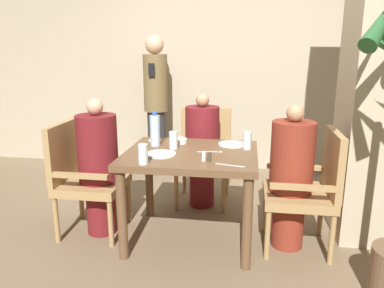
# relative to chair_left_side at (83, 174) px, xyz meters

# --- Properties ---
(ground_plane) EXTENTS (16.00, 16.00, 0.00)m
(ground_plane) POSITION_rel_chair_left_side_xyz_m (0.90, 0.00, -0.50)
(ground_plane) COLOR #7A664C
(wall_back) EXTENTS (8.00, 0.06, 2.80)m
(wall_back) POSITION_rel_chair_left_side_xyz_m (0.90, 1.97, 0.90)
(wall_back) COLOR tan
(wall_back) RESTS_ON ground_plane
(dining_table) EXTENTS (1.01, 0.87, 0.73)m
(dining_table) POSITION_rel_chair_left_side_xyz_m (0.90, 0.00, 0.12)
(dining_table) COLOR brown
(dining_table) RESTS_ON ground_plane
(chair_left_side) EXTENTS (0.51, 0.51, 0.92)m
(chair_left_side) POSITION_rel_chair_left_side_xyz_m (0.00, 0.00, 0.00)
(chair_left_side) COLOR #A88451
(chair_left_side) RESTS_ON ground_plane
(diner_in_left_chair) EXTENTS (0.32, 0.32, 1.12)m
(diner_in_left_chair) POSITION_rel_chair_left_side_xyz_m (0.14, 0.00, 0.08)
(diner_in_left_chair) COLOR maroon
(diner_in_left_chair) RESTS_ON ground_plane
(chair_far_side) EXTENTS (0.51, 0.51, 0.92)m
(chair_far_side) POSITION_rel_chair_left_side_xyz_m (0.90, 0.83, 0.00)
(chair_far_side) COLOR #A88451
(chair_far_side) RESTS_ON ground_plane
(diner_in_far_chair) EXTENTS (0.32, 0.32, 1.10)m
(diner_in_far_chair) POSITION_rel_chair_left_side_xyz_m (0.90, 0.69, 0.06)
(diner_in_far_chair) COLOR maroon
(diner_in_far_chair) RESTS_ON ground_plane
(chair_right_side) EXTENTS (0.51, 0.51, 0.92)m
(chair_right_side) POSITION_rel_chair_left_side_xyz_m (1.80, 0.00, 0.00)
(chair_right_side) COLOR #A88451
(chair_right_side) RESTS_ON ground_plane
(diner_in_right_chair) EXTENTS (0.32, 0.32, 1.11)m
(diner_in_right_chair) POSITION_rel_chair_left_side_xyz_m (1.66, 0.00, 0.07)
(diner_in_right_chair) COLOR maroon
(diner_in_right_chair) RESTS_ON ground_plane
(standing_host) EXTENTS (0.28, 0.32, 1.65)m
(standing_host) POSITION_rel_chair_left_side_xyz_m (0.23, 1.59, 0.39)
(standing_host) COLOR #2D2D33
(standing_host) RESTS_ON ground_plane
(plate_main_left) EXTENTS (0.23, 0.23, 0.01)m
(plate_main_left) POSITION_rel_chair_left_side_xyz_m (0.69, -0.12, 0.23)
(plate_main_left) COLOR white
(plate_main_left) RESTS_ON dining_table
(plate_main_right) EXTENTS (0.23, 0.23, 0.01)m
(plate_main_right) POSITION_rel_chair_left_side_xyz_m (1.20, 0.26, 0.23)
(plate_main_right) COLOR white
(plate_main_right) RESTS_ON dining_table
(teacup_with_saucer) EXTENTS (0.11, 0.11, 0.06)m
(teacup_with_saucer) POSITION_rel_chair_left_side_xyz_m (0.54, 0.30, 0.26)
(teacup_with_saucer) COLOR white
(teacup_with_saucer) RESTS_ON dining_table
(bowl_small) EXTENTS (0.13, 0.13, 0.04)m
(bowl_small) POSITION_rel_chair_left_side_xyz_m (0.76, 0.25, 0.25)
(bowl_small) COLOR white
(bowl_small) RESTS_ON dining_table
(water_bottle) EXTENTS (0.08, 0.08, 0.28)m
(water_bottle) POSITION_rel_chair_left_side_xyz_m (0.58, 0.14, 0.36)
(water_bottle) COLOR silver
(water_bottle) RESTS_ON dining_table
(glass_tall_near) EXTENTS (0.07, 0.07, 0.14)m
(glass_tall_near) POSITION_rel_chair_left_side_xyz_m (0.62, -0.36, 0.30)
(glass_tall_near) COLOR silver
(glass_tall_near) RESTS_ON dining_table
(glass_tall_mid) EXTENTS (0.07, 0.07, 0.14)m
(glass_tall_mid) POSITION_rel_chair_left_side_xyz_m (1.32, 0.14, 0.30)
(glass_tall_mid) COLOR silver
(glass_tall_mid) RESTS_ON dining_table
(glass_tall_far) EXTENTS (0.07, 0.07, 0.14)m
(glass_tall_far) POSITION_rel_chair_left_side_xyz_m (0.75, 0.06, 0.30)
(glass_tall_far) COLOR silver
(glass_tall_far) RESTS_ON dining_table
(salt_shaker) EXTENTS (0.03, 0.03, 0.07)m
(salt_shaker) POSITION_rel_chair_left_side_xyz_m (1.03, -0.23, 0.26)
(salt_shaker) COLOR white
(salt_shaker) RESTS_ON dining_table
(pepper_shaker) EXTENTS (0.03, 0.03, 0.07)m
(pepper_shaker) POSITION_rel_chair_left_side_xyz_m (1.06, -0.23, 0.26)
(pepper_shaker) COLOR #4C3D2D
(pepper_shaker) RESTS_ON dining_table
(fork_beside_plate) EXTENTS (0.19, 0.04, 0.00)m
(fork_beside_plate) POSITION_rel_chair_left_side_xyz_m (1.06, 0.02, 0.23)
(fork_beside_plate) COLOR silver
(fork_beside_plate) RESTS_ON dining_table
(knife_beside_plate) EXTENTS (0.20, 0.06, 0.00)m
(knife_beside_plate) POSITION_rel_chair_left_side_xyz_m (1.22, -0.31, 0.23)
(knife_beside_plate) COLOR silver
(knife_beside_plate) RESTS_ON dining_table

